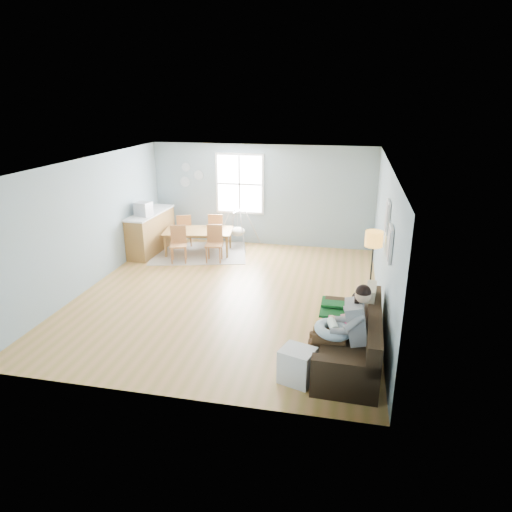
% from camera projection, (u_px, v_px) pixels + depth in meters
% --- Properties ---
extents(room, '(8.40, 9.40, 3.90)m').
position_uv_depth(room, '(227.00, 177.00, 8.66)').
color(room, '#AF873E').
extents(window, '(1.32, 0.08, 1.62)m').
position_uv_depth(window, '(240.00, 184.00, 12.23)').
color(window, white).
rests_on(window, room).
extents(pictures, '(0.05, 1.34, 0.74)m').
position_uv_depth(pictures, '(389.00, 230.00, 7.31)').
color(pictures, white).
rests_on(pictures, room).
extents(wall_plates, '(0.67, 0.02, 0.66)m').
position_uv_depth(wall_plates, '(190.00, 175.00, 12.45)').
color(wall_plates, '#93A6B1').
rests_on(wall_plates, room).
extents(sofa, '(0.98, 2.15, 0.86)m').
position_uv_depth(sofa, '(352.00, 344.00, 6.95)').
color(sofa, black).
rests_on(sofa, room).
extents(green_throw, '(0.97, 0.79, 0.04)m').
position_uv_depth(green_throw, '(350.00, 309.00, 7.54)').
color(green_throw, '#135720').
rests_on(green_throw, sofa).
extents(beige_pillow, '(0.20, 0.53, 0.52)m').
position_uv_depth(beige_pillow, '(370.00, 301.00, 7.25)').
color(beige_pillow, '#B6AC8B').
rests_on(beige_pillow, sofa).
extents(father, '(0.99, 0.46, 1.40)m').
position_uv_depth(father, '(344.00, 326.00, 6.56)').
color(father, gray).
rests_on(father, sofa).
extents(nursing_pillow, '(0.57, 0.55, 0.22)m').
position_uv_depth(nursing_pillow, '(333.00, 330.00, 6.62)').
color(nursing_pillow, silver).
rests_on(nursing_pillow, father).
extents(infant, '(0.20, 0.37, 0.14)m').
position_uv_depth(infant, '(333.00, 324.00, 6.63)').
color(infant, white).
rests_on(infant, nursing_pillow).
extents(toddler, '(0.56, 0.31, 0.85)m').
position_uv_depth(toddler, '(350.00, 312.00, 7.01)').
color(toddler, white).
rests_on(toddler, sofa).
extents(floor_lamp, '(0.32, 0.32, 1.58)m').
position_uv_depth(floor_lamp, '(373.00, 246.00, 8.25)').
color(floor_lamp, black).
rests_on(floor_lamp, room).
extents(storage_cube, '(0.56, 0.53, 0.51)m').
position_uv_depth(storage_cube, '(297.00, 365.00, 6.48)').
color(storage_cube, silver).
rests_on(storage_cube, room).
extents(rug, '(2.78, 2.36, 0.01)m').
position_uv_depth(rug, '(199.00, 253.00, 11.91)').
color(rug, '#A29C94').
rests_on(rug, room).
extents(dining_table, '(1.86, 1.23, 0.61)m').
position_uv_depth(dining_table, '(199.00, 242.00, 11.81)').
color(dining_table, brown).
rests_on(dining_table, rug).
extents(chair_sw, '(0.51, 0.51, 0.89)m').
position_uv_depth(chair_sw, '(178.00, 242.00, 11.17)').
color(chair_sw, '#A05C37').
rests_on(chair_sw, rug).
extents(chair_se, '(0.46, 0.46, 0.90)m').
position_uv_depth(chair_se, '(214.00, 241.00, 11.20)').
color(chair_se, '#A05C37').
rests_on(chair_se, rug).
extents(chair_nw, '(0.53, 0.53, 0.90)m').
position_uv_depth(chair_nw, '(184.00, 228.00, 12.29)').
color(chair_nw, '#A05C37').
rests_on(chair_nw, rug).
extents(chair_ne, '(0.50, 0.50, 0.91)m').
position_uv_depth(chair_ne, '(216.00, 228.00, 12.32)').
color(chair_ne, '#A05C37').
rests_on(chair_ne, rug).
extents(counter, '(0.62, 1.91, 1.06)m').
position_uv_depth(counter, '(151.00, 232.00, 11.89)').
color(counter, brown).
rests_on(counter, room).
extents(monitor, '(0.41, 0.39, 0.34)m').
position_uv_depth(monitor, '(143.00, 209.00, 11.33)').
color(monitor, '#A9A9AE').
rests_on(monitor, counter).
extents(baby_swing, '(1.16, 1.17, 0.99)m').
position_uv_depth(baby_swing, '(238.00, 231.00, 12.29)').
color(baby_swing, '#A9A9AE').
rests_on(baby_swing, room).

